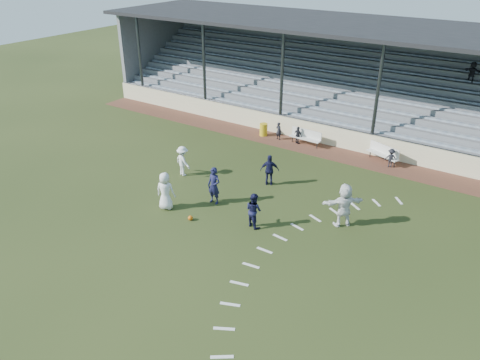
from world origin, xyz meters
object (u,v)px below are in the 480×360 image
Objects in this scene: bench_right at (384,152)px; player_white_lead at (165,191)px; football at (190,218)px; bench_left at (306,136)px; trash_bin at (263,130)px; player_navy_lead at (214,186)px.

player_white_lead reaches higher than bench_right.
football is at bearing -93.43° from bench_right.
football is at bearing 154.41° from player_white_lead.
football is at bearing -88.74° from bench_left.
bench_right is 9.18× the size of football.
football is at bearing -76.35° from trash_bin.
player_navy_lead is at bearing -151.01° from player_white_lead.
trash_bin is at bearing -102.72° from player_white_lead.
player_white_lead is at bearing -84.63° from trash_bin.
football is at bearing -88.85° from player_navy_lead.
bench_right is 12.52m from player_white_lead.
player_navy_lead is (2.50, -8.64, 0.49)m from trash_bin.
player_navy_lead reaches higher than football.
trash_bin is 10.34m from player_white_lead.
player_navy_lead is at bearing -73.86° from trash_bin.
bench_right is 1.11× the size of player_white_lead.
bench_left reaches higher than trash_bin.
bench_left is 4.71m from bench_right.
trash_bin is 9.00m from player_navy_lead.
bench_right is 7.62m from trash_bin.
bench_right is 2.55× the size of trash_bin.
player_white_lead reaches higher than football.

